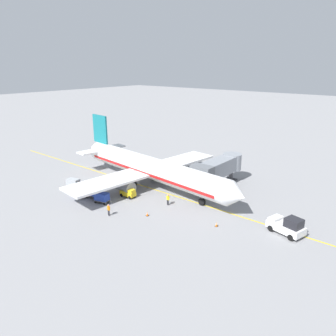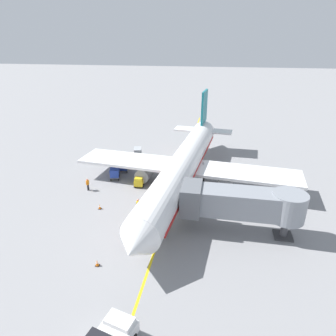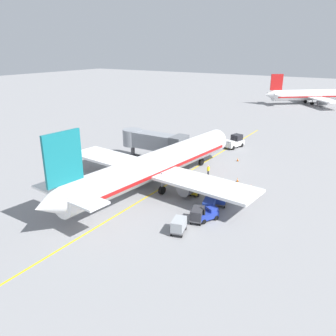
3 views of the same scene
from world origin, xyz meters
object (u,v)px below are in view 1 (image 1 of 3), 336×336
object	(u,v)px
baggage_cart_front	(102,197)
baggage_tug_lead	(128,193)
jet_bridge	(219,168)
ground_crew_loader	(168,199)
baggage_cart_second_in_train	(93,192)
ground_crew_wing_walker	(109,209)
safety_cone_nose_left	(147,214)
pushback_tractor	(287,226)
safety_cone_nose_right	(217,224)
parked_airliner	(150,168)
baggage_tug_trailing	(82,192)
baggage_cart_tail_end	(73,183)
baggage_cart_third_in_train	(83,188)

from	to	relation	value
baggage_cart_front	baggage_tug_lead	bearing A→B (deg)	160.33
jet_bridge	ground_crew_loader	distance (m)	11.66
baggage_cart_second_in_train	ground_crew_wing_walker	xyz separation A→B (m)	(2.64, 6.86, 0.00)
baggage_cart_second_in_train	safety_cone_nose_left	world-z (taller)	baggage_cart_second_in_train
pushback_tractor	safety_cone_nose_right	world-z (taller)	pushback_tractor
pushback_tractor	ground_crew_wing_walker	distance (m)	23.45
parked_airliner	baggage_tug_trailing	bearing A→B (deg)	-26.43
baggage_cart_tail_end	safety_cone_nose_left	world-z (taller)	baggage_cart_tail_end
jet_bridge	baggage_cart_front	world-z (taller)	jet_bridge
baggage_cart_tail_end	ground_crew_wing_walker	world-z (taller)	ground_crew_wing_walker
baggage_tug_lead	safety_cone_nose_left	xyz separation A→B (m)	(3.00, 6.89, -0.42)
baggage_cart_second_in_train	ground_crew_loader	bearing A→B (deg)	116.26
baggage_cart_third_in_train	safety_cone_nose_right	world-z (taller)	baggage_cart_third_in_train
jet_bridge	baggage_cart_third_in_train	xyz separation A→B (m)	(16.52, -15.39, -2.50)
baggage_cart_tail_end	safety_cone_nose_right	xyz separation A→B (m)	(-3.61, 26.03, -0.66)
parked_airliner	ground_crew_loader	distance (m)	8.91
pushback_tractor	baggage_cart_front	bearing A→B (deg)	-71.45
jet_bridge	pushback_tractor	distance (m)	17.54
baggage_tug_trailing	baggage_cart_second_in_train	xyz separation A→B (m)	(-0.73, 1.78, 0.24)
parked_airliner	baggage_cart_third_in_train	distance (m)	11.62
ground_crew_loader	safety_cone_nose_right	xyz separation A→B (m)	(1.18, 9.16, -0.66)
baggage_tug_lead	baggage_tug_trailing	xyz separation A→B (m)	(4.44, -5.90, 0.00)
parked_airliner	baggage_tug_lead	size ratio (longest dim) A/B	14.50
ground_crew_loader	safety_cone_nose_right	distance (m)	9.26
baggage_tug_lead	baggage_cart_second_in_train	distance (m)	5.55
parked_airliner	baggage_cart_second_in_train	bearing A→B (deg)	-19.36
baggage_tug_lead	baggage_cart_third_in_train	bearing A→B (deg)	-62.32
jet_bridge	baggage_tug_lead	size ratio (longest dim) A/B	4.73
baggage_cart_front	ground_crew_loader	xyz separation A→B (m)	(-5.77, 8.21, 0.00)
baggage_cart_third_in_train	baggage_cart_tail_end	world-z (taller)	same
jet_bridge	baggage_tug_trailing	world-z (taller)	jet_bridge
baggage_tug_lead	baggage_cart_tail_end	world-z (taller)	baggage_tug_lead
baggage_tug_trailing	pushback_tractor	bearing A→B (deg)	106.51
baggage_tug_trailing	baggage_cart_front	xyz separation A→B (m)	(-0.33, 4.43, 0.24)
safety_cone_nose_right	baggage_tug_trailing	bearing A→B (deg)	-77.28
pushback_tractor	safety_cone_nose_right	distance (m)	8.64
jet_bridge	baggage_cart_third_in_train	bearing A→B (deg)	-42.98
baggage_cart_tail_end	jet_bridge	bearing A→B (deg)	130.71
ground_crew_loader	pushback_tractor	bearing A→B (deg)	98.93
baggage_cart_third_in_train	baggage_tug_trailing	bearing A→B (deg)	49.53
baggage_cart_tail_end	ground_crew_wing_walker	distance (m)	13.25
baggage_cart_front	ground_crew_loader	size ratio (longest dim) A/B	1.76
ground_crew_wing_walker	ground_crew_loader	xyz separation A→B (m)	(-8.00, 4.02, 0.00)
jet_bridge	ground_crew_wing_walker	xyz separation A→B (m)	(19.25, -5.78, -2.50)
ground_crew_loader	safety_cone_nose_right	size ratio (longest dim) A/B	2.86
baggage_cart_front	safety_cone_nose_left	world-z (taller)	baggage_cart_front
ground_crew_wing_walker	baggage_cart_tail_end	bearing A→B (deg)	-104.06
safety_cone_nose_right	parked_airliner	bearing A→B (deg)	-108.30
safety_cone_nose_left	safety_cone_nose_right	world-z (taller)	same
safety_cone_nose_right	safety_cone_nose_left	bearing A→B (deg)	-68.86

